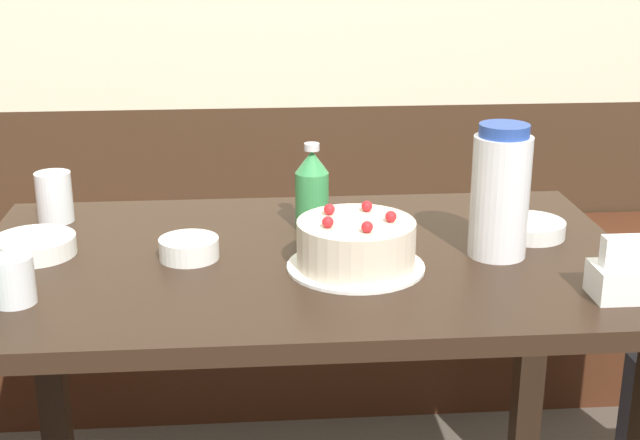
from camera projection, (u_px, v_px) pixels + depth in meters
name	position (u px, v px, depth m)	size (l,w,h in m)	color
bench_seat	(286.00, 316.00, 2.58)	(2.68, 0.38, 0.46)	#472314
dining_table	(303.00, 309.00, 1.67)	(1.21, 0.72, 0.74)	black
birthday_cake	(356.00, 245.00, 1.56)	(0.24, 0.24, 0.11)	white
water_pitcher	(500.00, 193.00, 1.60)	(0.11, 0.11, 0.24)	white
soju_bottle	(312.00, 189.00, 1.75)	(0.07, 0.07, 0.17)	#388E4C
napkin_holder	(626.00, 275.00, 1.44)	(0.11, 0.08, 0.11)	white
bowl_soup_white	(529.00, 228.00, 1.73)	(0.14, 0.14, 0.03)	white
bowl_rice_small	(35.00, 246.00, 1.63)	(0.15, 0.15, 0.03)	white
bowl_side_dish	(189.00, 249.00, 1.61)	(0.11, 0.11, 0.04)	white
glass_water_tall	(13.00, 280.00, 1.42)	(0.07, 0.07, 0.08)	silver
glass_tumbler_short	(54.00, 197.00, 1.80)	(0.07, 0.07, 0.10)	silver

